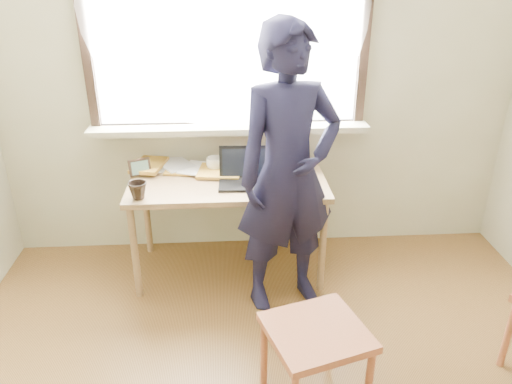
{
  "coord_description": "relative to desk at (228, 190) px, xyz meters",
  "views": [
    {
      "loc": [
        -0.22,
        -1.28,
        1.96
      ],
      "look_at": [
        -0.08,
        0.95,
        0.9
      ],
      "focal_mm": 35.0,
      "sensor_mm": 36.0,
      "label": 1
    }
  ],
  "objects": [
    {
      "name": "desk",
      "position": [
        0.0,
        0.0,
        0.0
      ],
      "size": [
        1.25,
        0.63,
        0.67
      ],
      "color": "olive",
      "rests_on": "ground"
    },
    {
      "name": "book_b",
      "position": [
        0.37,
        0.21,
        0.08
      ],
      "size": [
        0.27,
        0.32,
        0.02
      ],
      "primitive_type": "imported",
      "rotation": [
        0.0,
        0.0,
        -0.32
      ],
      "color": "white",
      "rests_on": "desk"
    },
    {
      "name": "laptop",
      "position": [
        0.1,
        -0.03,
        0.12
      ],
      "size": [
        0.32,
        0.26,
        0.21
      ],
      "color": "black",
      "rests_on": "desk"
    },
    {
      "name": "mug_white",
      "position": [
        -0.08,
        0.17,
        0.11
      ],
      "size": [
        0.15,
        0.15,
        0.09
      ],
      "primitive_type": "imported",
      "rotation": [
        0.0,
        0.0,
        0.42
      ],
      "color": "white",
      "rests_on": "desk"
    },
    {
      "name": "mug_dark",
      "position": [
        -0.53,
        -0.23,
        0.12
      ],
      "size": [
        0.14,
        0.14,
        0.1
      ],
      "primitive_type": "imported",
      "rotation": [
        0.0,
        0.0,
        -0.26
      ],
      "color": "black",
      "rests_on": "desk"
    },
    {
      "name": "person",
      "position": [
        0.34,
        -0.33,
        0.25
      ],
      "size": [
        0.71,
        0.57,
        1.7
      ],
      "primitive_type": "imported",
      "rotation": [
        0.0,
        0.0,
        0.3
      ],
      "color": "black",
      "rests_on": "ground"
    },
    {
      "name": "mouse",
      "position": [
        0.41,
        -0.1,
        0.09
      ],
      "size": [
        0.1,
        0.07,
        0.04
      ],
      "primitive_type": "ellipsoid",
      "color": "black",
      "rests_on": "desk"
    },
    {
      "name": "work_chair",
      "position": [
        0.38,
        -1.16,
        -0.23
      ],
      "size": [
        0.53,
        0.52,
        0.44
      ],
      "color": "#985331",
      "rests_on": "ground"
    },
    {
      "name": "book_a",
      "position": [
        -0.43,
        0.2,
        0.08
      ],
      "size": [
        0.3,
        0.32,
        0.02
      ],
      "primitive_type": "imported",
      "rotation": [
        0.0,
        0.0,
        0.59
      ],
      "color": "white",
      "rests_on": "desk"
    },
    {
      "name": "room_shell",
      "position": [
        0.2,
        -1.43,
        1.03
      ],
      "size": [
        3.52,
        4.02,
        2.61
      ],
      "color": "#B4B191",
      "rests_on": "ground"
    },
    {
      "name": "desk_clutter",
      "position": [
        -0.14,
        0.21,
        0.09
      ],
      "size": [
        0.73,
        0.53,
        0.04
      ],
      "color": "white",
      "rests_on": "desk"
    },
    {
      "name": "picture_frame",
      "position": [
        -0.57,
        0.1,
        0.12
      ],
      "size": [
        0.14,
        0.07,
        0.11
      ],
      "color": "black",
      "rests_on": "desk"
    }
  ]
}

